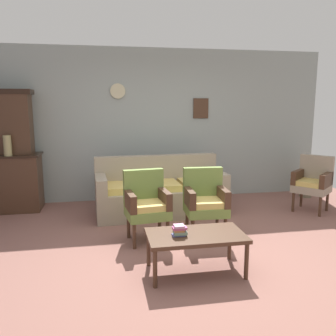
% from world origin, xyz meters
% --- Properties ---
extents(ground_plane, '(7.68, 7.68, 0.00)m').
position_xyz_m(ground_plane, '(0.00, 0.00, 0.00)').
color(ground_plane, '#84564C').
extents(wall_back_with_decor, '(6.40, 0.09, 2.70)m').
position_xyz_m(wall_back_with_decor, '(0.00, 2.63, 1.35)').
color(wall_back_with_decor, '#939E99').
rests_on(wall_back_with_decor, ground).
extents(side_cabinet, '(1.16, 0.55, 0.93)m').
position_xyz_m(side_cabinet, '(-2.47, 2.25, 0.47)').
color(side_cabinet, '#472D1E').
rests_on(side_cabinet, ground).
extents(cabinet_upper_hutch, '(0.99, 0.38, 1.03)m').
position_xyz_m(cabinet_upper_hutch, '(-2.47, 2.33, 1.45)').
color(cabinet_upper_hutch, '#472D1E').
rests_on(cabinet_upper_hutch, side_cabinet).
extents(vase_on_cabinet, '(0.12, 0.12, 0.32)m').
position_xyz_m(vase_on_cabinet, '(-2.35, 2.07, 1.09)').
color(vase_on_cabinet, tan).
rests_on(vase_on_cabinet, side_cabinet).
extents(floral_couch, '(2.06, 0.89, 0.90)m').
position_xyz_m(floral_couch, '(-0.01, 1.66, 0.33)').
color(floral_couch, gray).
rests_on(floral_couch, ground).
extents(armchair_near_couch_end, '(0.57, 0.55, 0.90)m').
position_xyz_m(armchair_near_couch_end, '(-0.37, 0.55, 0.50)').
color(armchair_near_couch_end, olive).
rests_on(armchair_near_couch_end, ground).
extents(armchair_row_middle, '(0.54, 0.51, 0.90)m').
position_xyz_m(armchair_row_middle, '(0.41, 0.55, 0.50)').
color(armchair_row_middle, olive).
rests_on(armchair_row_middle, ground).
extents(wingback_chair_by_fireplace, '(0.71, 0.71, 0.90)m').
position_xyz_m(wingback_chair_by_fireplace, '(2.45, 1.33, 0.50)').
color(wingback_chair_by_fireplace, gray).
rests_on(wingback_chair_by_fireplace, ground).
extents(coffee_table, '(1.00, 0.56, 0.42)m').
position_xyz_m(coffee_table, '(0.02, -0.43, 0.38)').
color(coffee_table, '#472D1E').
rests_on(coffee_table, ground).
extents(book_stack_on_table, '(0.15, 0.12, 0.11)m').
position_xyz_m(book_stack_on_table, '(-0.15, -0.45, 0.48)').
color(book_stack_on_table, '#5B5E9F').
rests_on(book_stack_on_table, coffee_table).
extents(floor_vase_by_wall, '(0.22, 0.22, 0.75)m').
position_xyz_m(floor_vase_by_wall, '(2.85, 2.15, 0.37)').
color(floor_vase_by_wall, '#716850').
rests_on(floor_vase_by_wall, ground).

